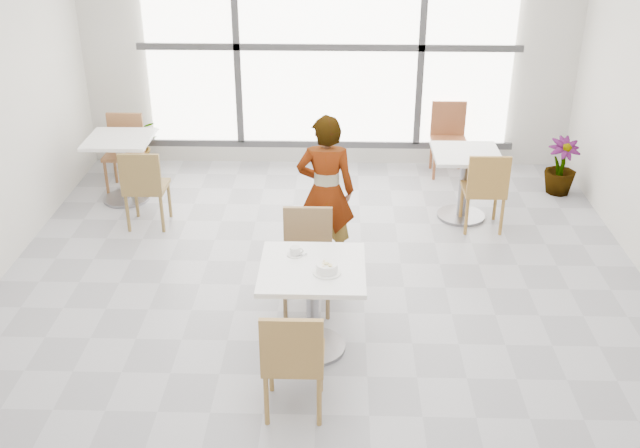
{
  "coord_description": "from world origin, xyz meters",
  "views": [
    {
      "loc": [
        0.14,
        -5.37,
        3.52
      ],
      "look_at": [
        0.0,
        -0.3,
        1.0
      ],
      "focal_mm": 41.46,
      "sensor_mm": 36.0,
      "label": 1
    }
  ],
  "objects_px": {
    "chair_far": "(307,252)",
    "person": "(326,191)",
    "oatmeal_bowl": "(327,268)",
    "bg_chair_right_far": "(449,133)",
    "main_table": "(313,292)",
    "coffee_cup": "(296,252)",
    "plant_right": "(561,166)",
    "chair_near": "(293,357)",
    "bg_table_left": "(122,160)",
    "bg_chair_left_near": "(144,184)",
    "bg_chair_left_far": "(125,146)",
    "plant_left": "(135,145)",
    "bg_table_right": "(464,176)",
    "bg_chair_right_near": "(485,187)"
  },
  "relations": [
    {
      "from": "oatmeal_bowl",
      "to": "bg_chair_right_far",
      "type": "bearing_deg",
      "value": 69.88
    },
    {
      "from": "chair_far",
      "to": "bg_chair_right_far",
      "type": "height_order",
      "value": "same"
    },
    {
      "from": "main_table",
      "to": "chair_near",
      "type": "distance_m",
      "value": 0.8
    },
    {
      "from": "bg_table_left",
      "to": "bg_chair_left_near",
      "type": "relative_size",
      "value": 0.86
    },
    {
      "from": "person",
      "to": "bg_chair_left_near",
      "type": "bearing_deg",
      "value": -19.18
    },
    {
      "from": "main_table",
      "to": "coffee_cup",
      "type": "bearing_deg",
      "value": 127.61
    },
    {
      "from": "bg_chair_left_near",
      "to": "bg_chair_left_far",
      "type": "height_order",
      "value": "same"
    },
    {
      "from": "main_table",
      "to": "oatmeal_bowl",
      "type": "relative_size",
      "value": 3.81
    },
    {
      "from": "chair_near",
      "to": "bg_chair_right_far",
      "type": "xyz_separation_m",
      "value": [
        1.63,
        4.55,
        0.0
      ]
    },
    {
      "from": "chair_far",
      "to": "plant_left",
      "type": "bearing_deg",
      "value": 127.34
    },
    {
      "from": "bg_table_left",
      "to": "person",
      "type": "bearing_deg",
      "value": -30.82
    },
    {
      "from": "person",
      "to": "bg_table_right",
      "type": "height_order",
      "value": "person"
    },
    {
      "from": "oatmeal_bowl",
      "to": "plant_right",
      "type": "height_order",
      "value": "oatmeal_bowl"
    },
    {
      "from": "main_table",
      "to": "plant_left",
      "type": "distance_m",
      "value": 4.32
    },
    {
      "from": "chair_near",
      "to": "plant_right",
      "type": "distance_m",
      "value": 4.86
    },
    {
      "from": "chair_near",
      "to": "oatmeal_bowl",
      "type": "height_order",
      "value": "chair_near"
    },
    {
      "from": "person",
      "to": "bg_chair_left_far",
      "type": "distance_m",
      "value": 2.98
    },
    {
      "from": "bg_table_right",
      "to": "bg_chair_left_far",
      "type": "xyz_separation_m",
      "value": [
        -3.84,
        0.74,
        0.01
      ]
    },
    {
      "from": "chair_near",
      "to": "bg_chair_left_near",
      "type": "xyz_separation_m",
      "value": [
        -1.72,
        2.89,
        0.0
      ]
    },
    {
      "from": "bg_chair_left_far",
      "to": "chair_far",
      "type": "bearing_deg",
      "value": -48.18
    },
    {
      "from": "chair_far",
      "to": "bg_chair_right_near",
      "type": "distance_m",
      "value": 2.28
    },
    {
      "from": "chair_near",
      "to": "bg_chair_right_far",
      "type": "distance_m",
      "value": 4.83
    },
    {
      "from": "coffee_cup",
      "to": "bg_table_left",
      "type": "distance_m",
      "value": 3.38
    },
    {
      "from": "oatmeal_bowl",
      "to": "bg_chair_left_near",
      "type": "distance_m",
      "value": 2.94
    },
    {
      "from": "person",
      "to": "bg_chair_left_near",
      "type": "height_order",
      "value": "person"
    },
    {
      "from": "chair_near",
      "to": "bg_chair_left_far",
      "type": "bearing_deg",
      "value": -61.02
    },
    {
      "from": "bg_chair_right_near",
      "to": "bg_chair_right_far",
      "type": "xyz_separation_m",
      "value": [
        -0.17,
        1.62,
        0.0
      ]
    },
    {
      "from": "main_table",
      "to": "plant_right",
      "type": "bearing_deg",
      "value": 48.77
    },
    {
      "from": "chair_near",
      "to": "plant_right",
      "type": "bearing_deg",
      "value": -125.99
    },
    {
      "from": "person",
      "to": "bg_table_left",
      "type": "relative_size",
      "value": 1.98
    },
    {
      "from": "chair_far",
      "to": "person",
      "type": "distance_m",
      "value": 0.78
    },
    {
      "from": "bg_chair_left_near",
      "to": "bg_chair_right_far",
      "type": "xyz_separation_m",
      "value": [
        3.34,
        1.65,
        0.0
      ]
    },
    {
      "from": "bg_chair_right_far",
      "to": "bg_table_right",
      "type": "bearing_deg",
      "value": -89.78
    },
    {
      "from": "chair_far",
      "to": "plant_right",
      "type": "distance_m",
      "value": 3.74
    },
    {
      "from": "bg_table_left",
      "to": "bg_chair_right_far",
      "type": "height_order",
      "value": "bg_chair_right_far"
    },
    {
      "from": "chair_near",
      "to": "bg_chair_right_far",
      "type": "height_order",
      "value": "same"
    },
    {
      "from": "chair_near",
      "to": "chair_far",
      "type": "bearing_deg",
      "value": -91.3
    },
    {
      "from": "bg_chair_right_near",
      "to": "plant_right",
      "type": "xyz_separation_m",
      "value": [
        1.06,
        1.0,
        -0.17
      ]
    },
    {
      "from": "bg_chair_right_far",
      "to": "bg_chair_left_near",
      "type": "bearing_deg",
      "value": -153.69
    },
    {
      "from": "oatmeal_bowl",
      "to": "coffee_cup",
      "type": "relative_size",
      "value": 1.32
    },
    {
      "from": "coffee_cup",
      "to": "person",
      "type": "distance_m",
      "value": 1.26
    },
    {
      "from": "chair_near",
      "to": "bg_table_right",
      "type": "relative_size",
      "value": 1.16
    },
    {
      "from": "person",
      "to": "bg_table_right",
      "type": "distance_m",
      "value": 1.8
    },
    {
      "from": "main_table",
      "to": "plant_right",
      "type": "distance_m",
      "value": 4.18
    },
    {
      "from": "coffee_cup",
      "to": "bg_chair_left_far",
      "type": "relative_size",
      "value": 0.18
    },
    {
      "from": "oatmeal_bowl",
      "to": "bg_table_right",
      "type": "relative_size",
      "value": 0.28
    },
    {
      "from": "main_table",
      "to": "chair_far",
      "type": "xyz_separation_m",
      "value": [
        -0.07,
        0.69,
        -0.02
      ]
    },
    {
      "from": "main_table",
      "to": "bg_chair_right_far",
      "type": "height_order",
      "value": "bg_chair_right_far"
    },
    {
      "from": "person",
      "to": "plant_left",
      "type": "distance_m",
      "value": 3.29
    },
    {
      "from": "bg_chair_left_far",
      "to": "plant_right",
      "type": "distance_m",
      "value": 5.06
    }
  ]
}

